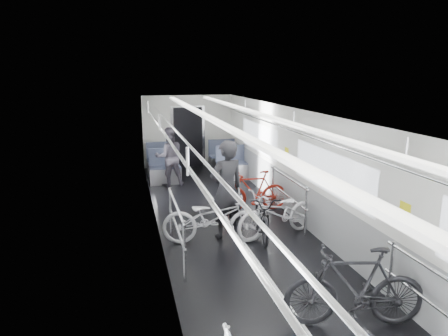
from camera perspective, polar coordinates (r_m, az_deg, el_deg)
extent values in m
cube|color=black|center=(7.29, 3.81, -12.06)|extent=(3.00, 14.00, 0.01)
cube|color=white|center=(6.62, 4.14, 7.00)|extent=(3.00, 14.00, 0.02)
cube|color=silver|center=(6.57, -8.61, -3.89)|extent=(0.02, 14.00, 2.40)
cube|color=silver|center=(7.44, 15.03, -2.11)|extent=(0.02, 14.00, 2.40)
cube|color=silver|center=(13.55, -5.18, 5.26)|extent=(3.00, 0.02, 2.40)
cube|color=white|center=(7.29, 3.81, -12.04)|extent=(0.08, 13.80, 0.01)
cube|color=gray|center=(6.83, -8.13, -9.88)|extent=(0.01, 13.90, 0.90)
cube|color=gray|center=(7.66, 14.49, -7.54)|extent=(0.01, 13.90, 0.90)
cube|color=white|center=(6.52, -8.41, -2.20)|extent=(0.01, 10.80, 0.75)
cube|color=white|center=(7.38, 14.92, -0.64)|extent=(0.01, 10.80, 0.75)
cube|color=white|center=(6.48, -0.53, 6.35)|extent=(0.14, 13.40, 0.05)
cube|color=white|center=(6.81, 8.56, 6.56)|extent=(0.14, 13.40, 0.05)
cube|color=black|center=(13.52, -5.12, 4.39)|extent=(0.95, 0.10, 2.00)
imported|color=silver|center=(7.52, -1.59, -7.13)|extent=(1.98, 0.99, 0.99)
imported|color=black|center=(5.46, 18.18, -15.86)|extent=(1.85, 0.90, 1.07)
imported|color=silver|center=(7.89, 7.75, -6.38)|extent=(1.92, 1.08, 0.96)
imported|color=maroon|center=(9.24, 4.30, -3.30)|extent=(1.60, 0.54, 0.95)
imported|color=black|center=(7.93, 5.50, -6.51)|extent=(0.91, 1.76, 0.88)
imported|color=black|center=(7.66, 0.37, -3.07)|extent=(0.80, 0.63, 1.92)
imported|color=#2F2B33|center=(11.28, -7.82, 1.60)|extent=(0.85, 0.69, 1.67)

